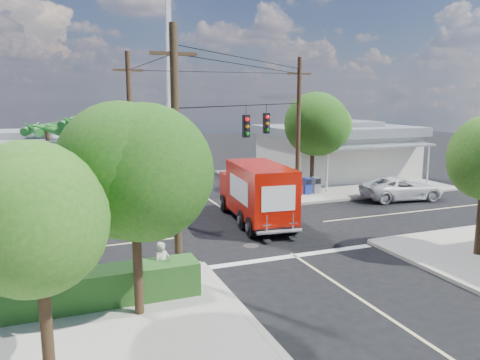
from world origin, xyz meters
TOP-DOWN VIEW (x-y plane):
  - ground at (0.00, 0.00)m, footprint 120.00×120.00m
  - sidewalk_ne at (10.88, 10.88)m, footprint 14.12×14.12m
  - sidewalk_nw at (-10.88, 10.88)m, footprint 14.12×14.12m
  - road_markings at (0.00, -1.47)m, footprint 32.00×32.00m
  - building_ne at (12.50, 11.97)m, footprint 11.80×10.20m
  - building_nw at (-12.00, 12.46)m, footprint 10.80×10.20m
  - radio_tower at (0.50, 20.00)m, footprint 0.80×0.80m
  - tree_sw_front at (-6.99, -7.54)m, footprint 3.88×3.78m
  - tree_sw_back at (-9.49, -10.04)m, footprint 3.56×3.42m
  - tree_ne_front at (7.21, 6.76)m, footprint 4.21×4.14m
  - tree_ne_back at (9.81, 8.96)m, footprint 3.77×3.66m
  - palm_nw_front at (-7.50, 7.50)m, footprint 3.01×3.08m
  - palm_nw_back at (-9.50, 9.00)m, footprint 3.01×3.08m
  - utility_poles at (-1.58, 1.60)m, footprint 12.00×10.68m
  - picket_fence at (-7.80, -5.60)m, footprint 5.94×0.06m
  - hedge_sw at (-8.00, -6.40)m, footprint 6.20×1.20m
  - vending_boxes at (6.50, 6.20)m, footprint 1.90×0.50m
  - delivery_truck at (0.59, 1.17)m, footprint 2.99×7.55m
  - parked_car at (11.67, 2.93)m, footprint 5.58×3.14m
  - pedestrian at (-5.97, -6.11)m, footprint 0.73×0.64m

SIDE VIEW (x-z plane):
  - ground at x=0.00m, z-range 0.00..0.00m
  - road_markings at x=0.00m, z-range 0.00..0.01m
  - sidewalk_ne at x=10.88m, z-range 0.00..0.14m
  - sidewalk_nw at x=-10.88m, z-range 0.00..0.14m
  - picket_fence at x=-7.80m, z-range 0.18..1.18m
  - hedge_sw at x=-8.00m, z-range 0.14..1.24m
  - vending_boxes at x=6.50m, z-range 0.14..1.24m
  - parked_car at x=11.67m, z-range 0.00..1.47m
  - pedestrian at x=-5.97m, z-range 0.14..1.83m
  - delivery_truck at x=0.59m, z-range 0.03..3.21m
  - building_nw at x=-12.00m, z-range 0.07..4.37m
  - building_ne at x=12.50m, z-range 0.07..4.57m
  - tree_sw_back at x=-9.49m, z-range 1.19..6.60m
  - tree_ne_back at x=9.81m, z-range 1.27..7.10m
  - tree_sw_front at x=-6.99m, z-range 1.32..7.35m
  - palm_nw_back at x=-9.50m, z-range 2.08..7.27m
  - utility_poles at x=-1.58m, z-range 0.17..9.17m
  - tree_ne_front at x=7.21m, z-range 1.44..8.09m
  - palm_nw_front at x=-7.50m, z-range 2.25..7.84m
  - radio_tower at x=0.50m, z-range -2.86..14.14m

